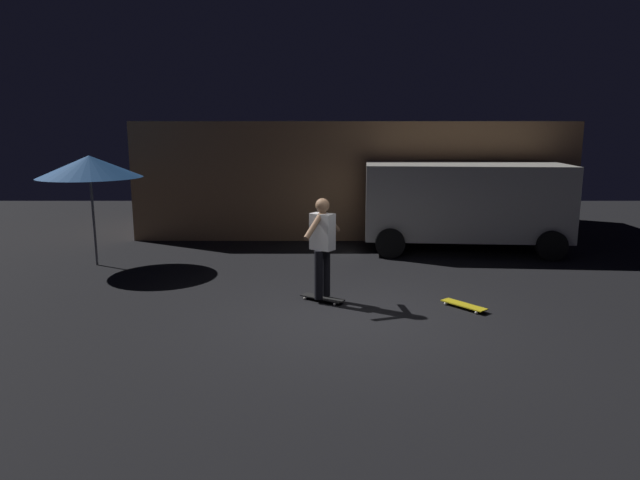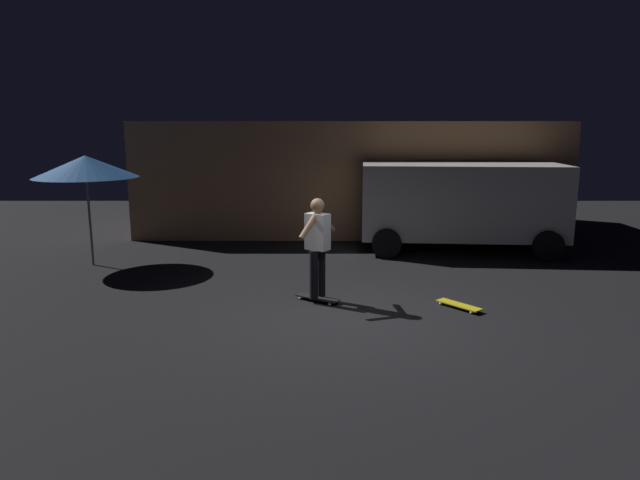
{
  "view_description": "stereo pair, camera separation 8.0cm",
  "coord_description": "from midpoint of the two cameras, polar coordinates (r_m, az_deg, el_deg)",
  "views": [
    {
      "loc": [
        -0.51,
        -8.35,
        2.88
      ],
      "look_at": [
        -0.47,
        0.84,
        1.05
      ],
      "focal_mm": 32.05,
      "sensor_mm": 36.0,
      "label": 1
    },
    {
      "loc": [
        -0.43,
        -8.35,
        2.88
      ],
      "look_at": [
        -0.47,
        0.84,
        1.05
      ],
      "focal_mm": 32.05,
      "sensor_mm": 36.0,
      "label": 2
    }
  ],
  "objects": [
    {
      "name": "parked_van",
      "position": [
        13.81,
        13.84,
        3.79
      ],
      "size": [
        4.74,
        2.52,
        2.03
      ],
      "color": "silver",
      "rests_on": "ground_plane"
    },
    {
      "name": "skateboard_spare",
      "position": [
        9.52,
        13.7,
        -6.32
      ],
      "size": [
        0.65,
        0.73,
        0.07
      ],
      "color": "gold",
      "rests_on": "ground_plane"
    },
    {
      "name": "low_building",
      "position": [
        16.55,
        2.68,
        6.49
      ],
      "size": [
        11.28,
        4.27,
        3.01
      ],
      "color": "#AD7F56",
      "rests_on": "ground_plane"
    },
    {
      "name": "skateboard_ridden",
      "position": [
        9.61,
        -0.24,
        -5.82
      ],
      "size": [
        0.76,
        0.6,
        0.07
      ],
      "color": "black",
      "rests_on": "ground_plane"
    },
    {
      "name": "patio_umbrella",
      "position": [
        12.71,
        -22.44,
        6.78
      ],
      "size": [
        2.1,
        2.1,
        2.3
      ],
      "color": "slate",
      "rests_on": "ground_plane"
    },
    {
      "name": "skater",
      "position": [
        9.37,
        -0.24,
        -0.08
      ],
      "size": [
        0.63,
        0.86,
        1.67
      ],
      "color": "black",
      "rests_on": "skateboard_ridden"
    },
    {
      "name": "ground_plane",
      "position": [
        8.84,
        2.83,
        -7.76
      ],
      "size": [
        28.0,
        28.0,
        0.0
      ],
      "primitive_type": "plane",
      "color": "black"
    }
  ]
}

